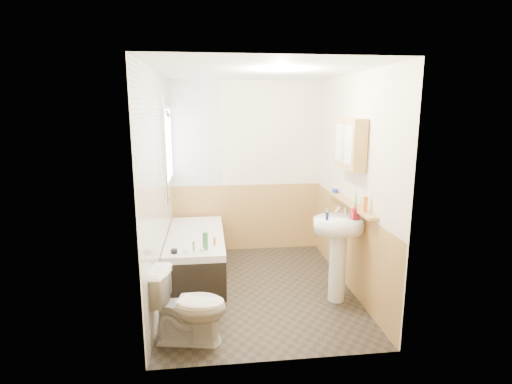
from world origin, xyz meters
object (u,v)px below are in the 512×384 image
toilet (189,306)px  medicine_cabinet (350,144)px  bathtub (196,253)px  pine_shelf (349,203)px  sink (338,242)px

toilet → medicine_cabinet: medicine_cabinet is taller
medicine_cabinet → toilet: bearing=-154.0°
toilet → medicine_cabinet: size_ratio=1.15×
bathtub → toilet: toilet is taller
medicine_cabinet → pine_shelf: bearing=32.1°
bathtub → sink: (1.57, -0.90, 0.39)m
toilet → medicine_cabinet: (1.77, 0.86, 1.38)m
bathtub → toilet: 1.52m
sink → pine_shelf: bearing=49.9°
medicine_cabinet → sink: bearing=-124.4°
toilet → medicine_cabinet: bearing=-53.2°
pine_shelf → bathtub: bearing=160.3°
bathtub → pine_shelf: size_ratio=1.18×
bathtub → toilet: bearing=-91.1°
bathtub → sink: sink is taller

